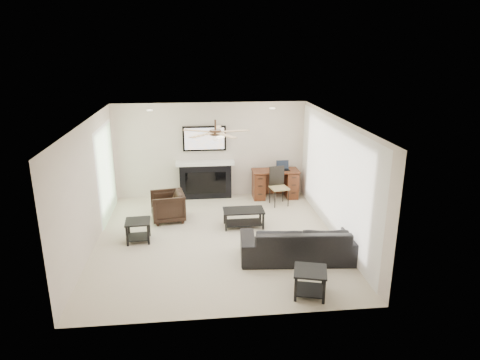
{
  "coord_description": "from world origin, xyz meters",
  "views": [
    {
      "loc": [
        -0.41,
        -8.21,
        3.89
      ],
      "look_at": [
        0.51,
        0.31,
        1.18
      ],
      "focal_mm": 32.0,
      "sensor_mm": 36.0,
      "label": 1
    }
  ],
  "objects_px": {
    "sofa": "(301,242)",
    "armchair": "(168,206)",
    "fireplace_unit": "(205,163)",
    "desk": "(275,184)",
    "coffee_table": "(244,218)"
  },
  "relations": [
    {
      "from": "fireplace_unit",
      "to": "desk",
      "type": "height_order",
      "value": "fireplace_unit"
    },
    {
      "from": "armchair",
      "to": "coffee_table",
      "type": "bearing_deg",
      "value": 62.85
    },
    {
      "from": "coffee_table",
      "to": "fireplace_unit",
      "type": "relative_size",
      "value": 0.47
    },
    {
      "from": "coffee_table",
      "to": "fireplace_unit",
      "type": "bearing_deg",
      "value": 110.82
    },
    {
      "from": "sofa",
      "to": "armchair",
      "type": "height_order",
      "value": "armchair"
    },
    {
      "from": "armchair",
      "to": "desk",
      "type": "distance_m",
      "value": 3.03
    },
    {
      "from": "sofa",
      "to": "coffee_table",
      "type": "bearing_deg",
      "value": -55.87
    },
    {
      "from": "sofa",
      "to": "armchair",
      "type": "relative_size",
      "value": 3.04
    },
    {
      "from": "sofa",
      "to": "armchair",
      "type": "bearing_deg",
      "value": -34.82
    },
    {
      "from": "coffee_table",
      "to": "sofa",
      "type": "bearing_deg",
      "value": -61.01
    },
    {
      "from": "fireplace_unit",
      "to": "desk",
      "type": "distance_m",
      "value": 1.93
    },
    {
      "from": "coffee_table",
      "to": "desk",
      "type": "xyz_separation_m",
      "value": [
        1.05,
        1.82,
        0.18
      ]
    },
    {
      "from": "sofa",
      "to": "armchair",
      "type": "xyz_separation_m",
      "value": [
        -2.6,
        2.15,
        0.01
      ]
    },
    {
      "from": "sofa",
      "to": "coffee_table",
      "type": "height_order",
      "value": "sofa"
    },
    {
      "from": "armchair",
      "to": "fireplace_unit",
      "type": "bearing_deg",
      "value": 138.52
    }
  ]
}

